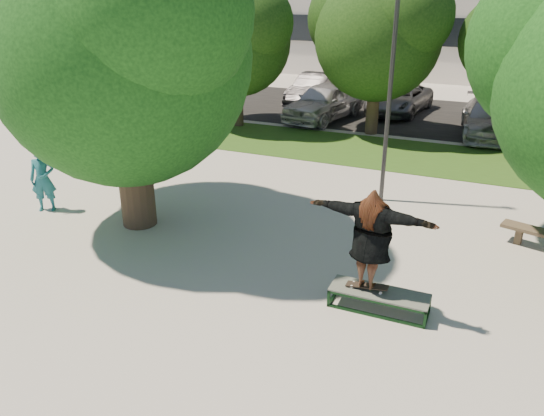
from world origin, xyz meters
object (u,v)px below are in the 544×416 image
at_px(car_silver_a, 324,101).
at_px(car_dark, 315,89).
at_px(car_grey, 399,99).
at_px(lamppost, 390,86).
at_px(grind_box, 379,300).
at_px(car_silver_b, 488,118).
at_px(tree_left, 120,40).
at_px(bystander, 43,179).

bearing_deg(car_silver_a, car_dark, 128.30).
relative_size(car_dark, car_grey, 0.97).
relative_size(lamppost, grind_box, 3.39).
xyz_separation_m(grind_box, car_grey, (-2.90, 16.56, 0.46)).
bearing_deg(car_silver_b, tree_left, -127.52).
relative_size(car_dark, car_silver_b, 0.96).
height_order(lamppost, car_grey, lamppost).
bearing_deg(car_grey, car_dark, -177.40).
bearing_deg(grind_box, car_silver_b, 85.41).
bearing_deg(car_silver_b, lamppost, -111.17).
height_order(tree_left, car_grey, tree_left).
height_order(grind_box, bystander, bystander).
height_order(car_silver_a, car_grey, car_silver_a).
distance_m(lamppost, car_silver_b, 9.14).
relative_size(grind_box, car_dark, 0.40).
distance_m(grind_box, car_dark, 18.36).
relative_size(car_silver_a, car_dark, 1.06).
relative_size(bystander, car_grey, 0.38).
xyz_separation_m(car_silver_a, car_grey, (2.77, 2.67, -0.17)).
relative_size(tree_left, lamppost, 1.16).
distance_m(car_silver_a, car_grey, 3.85).
height_order(tree_left, lamppost, tree_left).
height_order(tree_left, bystander, tree_left).
distance_m(car_dark, car_grey, 4.29).
xyz_separation_m(tree_left, bystander, (-2.71, -0.35, -3.54)).
xyz_separation_m(lamppost, car_silver_a, (-4.50, 8.50, -2.34)).
distance_m(tree_left, car_grey, 15.94).
bearing_deg(car_grey, grind_box, -73.00).
xyz_separation_m(grind_box, car_silver_b, (1.12, 13.90, 0.50)).
xyz_separation_m(tree_left, car_dark, (-0.71, 15.41, -3.67)).
bearing_deg(lamppost, car_silver_b, 74.91).
distance_m(bystander, car_silver_a, 13.23).
bearing_deg(bystander, car_silver_b, 21.22).
distance_m(car_silver_a, car_dark, 3.35).
xyz_separation_m(lamppost, car_grey, (-1.73, 11.17, -2.50)).
bearing_deg(car_silver_a, car_silver_b, 11.74).
height_order(grind_box, car_silver_b, car_silver_b).
height_order(tree_left, car_silver_b, tree_left).
distance_m(lamppost, car_dark, 13.19).
bearing_deg(lamppost, car_silver_a, 117.90).
xyz_separation_m(tree_left, lamppost, (5.29, 3.91, -1.27)).
bearing_deg(car_silver_a, lamppost, -50.37).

